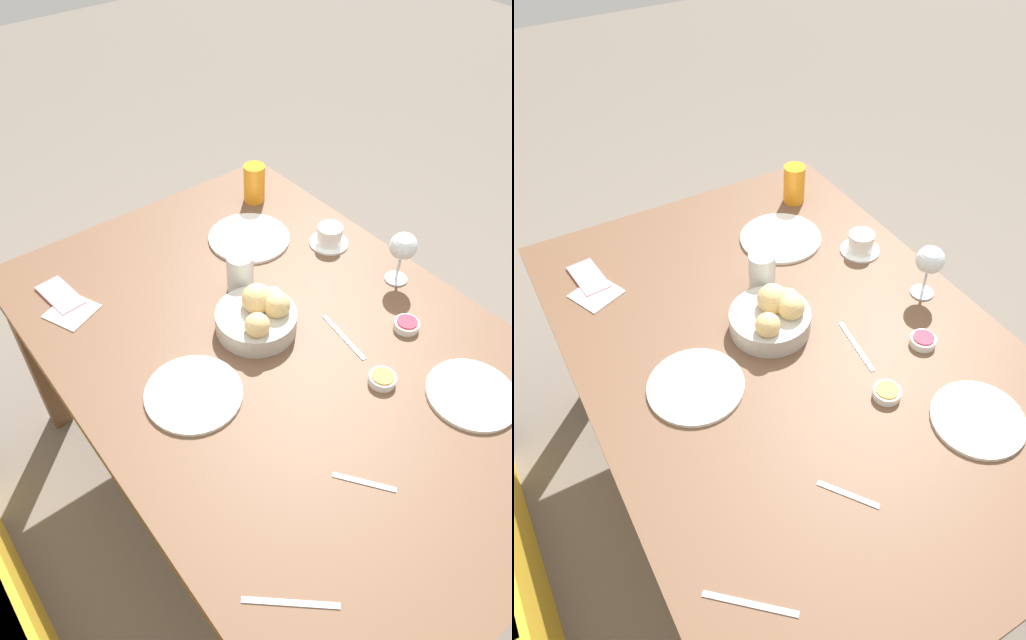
% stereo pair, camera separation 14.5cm
% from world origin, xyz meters
% --- Properties ---
extents(ground_plane, '(10.00, 10.00, 0.00)m').
position_xyz_m(ground_plane, '(0.00, 0.00, 0.00)').
color(ground_plane, '#6B6056').
extents(dining_table, '(1.49, 1.02, 0.71)m').
position_xyz_m(dining_table, '(0.00, 0.00, 0.63)').
color(dining_table, brown).
rests_on(dining_table, ground_plane).
extents(bread_basket, '(0.21, 0.21, 0.12)m').
position_xyz_m(bread_basket, '(0.08, 0.01, 0.75)').
color(bread_basket, '#B2ADA3').
rests_on(bread_basket, dining_table).
extents(plate_near_left, '(0.21, 0.21, 0.01)m').
position_xyz_m(plate_near_left, '(-0.40, -0.24, 0.71)').
color(plate_near_left, silver).
rests_on(plate_near_left, dining_table).
extents(plate_near_right, '(0.25, 0.25, 0.01)m').
position_xyz_m(plate_near_right, '(0.39, -0.20, 0.71)').
color(plate_near_right, silver).
rests_on(plate_near_right, dining_table).
extents(plate_far_center, '(0.23, 0.23, 0.01)m').
position_xyz_m(plate_far_center, '(-0.00, 0.27, 0.71)').
color(plate_far_center, silver).
rests_on(plate_far_center, dining_table).
extents(juice_glass, '(0.07, 0.07, 0.13)m').
position_xyz_m(juice_glass, '(0.55, -0.34, 0.77)').
color(juice_glass, orange).
rests_on(juice_glass, dining_table).
extents(water_tumbler, '(0.07, 0.07, 0.12)m').
position_xyz_m(water_tumbler, '(0.22, -0.04, 0.77)').
color(water_tumbler, silver).
rests_on(water_tumbler, dining_table).
extents(wine_glass, '(0.08, 0.08, 0.16)m').
position_xyz_m(wine_glass, '(-0.01, -0.41, 0.82)').
color(wine_glass, silver).
rests_on(wine_glass, dining_table).
extents(coffee_cup, '(0.12, 0.12, 0.06)m').
position_xyz_m(coffee_cup, '(0.23, -0.37, 0.73)').
color(coffee_cup, white).
rests_on(coffee_cup, dining_table).
extents(jam_bowl_berry, '(0.06, 0.06, 0.03)m').
position_xyz_m(jam_bowl_berry, '(-0.16, -0.29, 0.72)').
color(jam_bowl_berry, white).
rests_on(jam_bowl_berry, dining_table).
extents(jam_bowl_honey, '(0.06, 0.06, 0.03)m').
position_xyz_m(jam_bowl_honey, '(-0.24, -0.11, 0.72)').
color(jam_bowl_honey, white).
rests_on(jam_bowl_honey, dining_table).
extents(fork_silver, '(0.12, 0.14, 0.00)m').
position_xyz_m(fork_silver, '(-0.49, 0.38, 0.71)').
color(fork_silver, '#B7B7BC').
rests_on(fork_silver, dining_table).
extents(knife_silver, '(0.17, 0.04, 0.00)m').
position_xyz_m(knife_silver, '(-0.08, -0.14, 0.71)').
color(knife_silver, '#B7B7BC').
rests_on(knife_silver, dining_table).
extents(spoon_coffee, '(0.11, 0.09, 0.00)m').
position_xyz_m(spoon_coffee, '(-0.40, 0.11, 0.71)').
color(spoon_coffee, '#B7B7BC').
rests_on(spoon_coffee, dining_table).
extents(napkin, '(0.15, 0.15, 0.00)m').
position_xyz_m(napkin, '(0.43, 0.37, 0.71)').
color(napkin, white).
rests_on(napkin, dining_table).
extents(cell_phone, '(0.16, 0.09, 0.01)m').
position_xyz_m(cell_phone, '(0.51, 0.37, 0.71)').
color(cell_phone, pink).
rests_on(cell_phone, dining_table).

